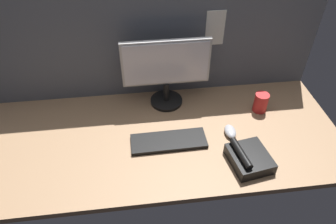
# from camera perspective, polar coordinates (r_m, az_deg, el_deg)

# --- Properties ---
(ground_plane) EXTENTS (1.80, 0.80, 0.03)m
(ground_plane) POSITION_cam_1_polar(r_m,az_deg,el_deg) (1.60, -0.97, -4.22)
(ground_plane) COLOR #8C6B4C
(cubicle_wall_back) EXTENTS (1.80, 0.06, 0.62)m
(cubicle_wall_back) POSITION_cam_1_polar(r_m,az_deg,el_deg) (1.70, -2.52, 12.66)
(cubicle_wall_back) COLOR #565B66
(cubicle_wall_back) RESTS_ON ground_plane
(monitor) EXTENTS (0.46, 0.18, 0.38)m
(monitor) POSITION_cam_1_polar(r_m,az_deg,el_deg) (1.65, -0.35, 7.80)
(monitor) COLOR black
(monitor) RESTS_ON ground_plane
(keyboard) EXTENTS (0.37, 0.14, 0.02)m
(keyboard) POSITION_cam_1_polar(r_m,az_deg,el_deg) (1.54, 0.12, -5.36)
(keyboard) COLOR black
(keyboard) RESTS_ON ground_plane
(mouse) EXTENTS (0.06, 0.10, 0.03)m
(mouse) POSITION_cam_1_polar(r_m,az_deg,el_deg) (1.61, 11.31, -3.50)
(mouse) COLOR #99999E
(mouse) RESTS_ON ground_plane
(mug_red_plastic) EXTENTS (0.07, 0.07, 0.11)m
(mug_red_plastic) POSITION_cam_1_polar(r_m,az_deg,el_deg) (1.76, 16.60, 1.68)
(mug_red_plastic) COLOR red
(mug_red_plastic) RESTS_ON ground_plane
(desk_phone) EXTENTS (0.20, 0.22, 0.09)m
(desk_phone) POSITION_cam_1_polar(r_m,az_deg,el_deg) (1.48, 14.54, -8.17)
(desk_phone) COLOR black
(desk_phone) RESTS_ON ground_plane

